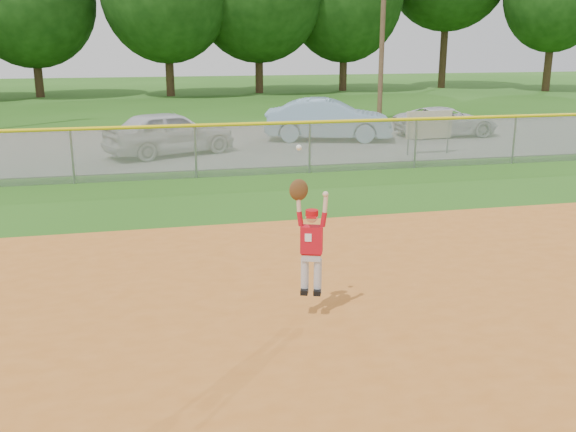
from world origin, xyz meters
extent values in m
plane|color=#235313|center=(0.00, 0.00, 0.00)|extent=(120.00, 120.00, 0.00)
cube|color=slate|center=(0.00, 16.00, 0.01)|extent=(44.00, 10.00, 0.03)
imported|color=silver|center=(-0.55, 13.86, 0.78)|extent=(4.73, 3.32, 1.50)
imported|color=#7DA1BB|center=(5.56, 15.73, 0.82)|extent=(5.09, 2.95, 1.59)
imported|color=silver|center=(10.53, 15.83, 0.61)|extent=(4.15, 1.92, 1.15)
cylinder|color=gray|center=(7.28, 11.99, 0.56)|extent=(0.06, 0.06, 1.12)
cylinder|color=gray|center=(8.78, 12.09, 0.56)|extent=(0.06, 0.06, 1.12)
cube|color=beige|center=(8.03, 12.04, 1.03)|extent=(1.69, 0.15, 0.94)
cube|color=gray|center=(0.00, 10.00, 0.75)|extent=(40.00, 0.03, 1.50)
cylinder|color=yellow|center=(0.00, 10.00, 1.50)|extent=(40.00, 0.10, 0.10)
cylinder|color=gray|center=(-3.33, 10.00, 0.75)|extent=(0.06, 0.06, 1.50)
cylinder|color=gray|center=(0.00, 10.00, 0.75)|extent=(0.06, 0.06, 1.50)
cylinder|color=gray|center=(3.33, 10.00, 0.75)|extent=(0.06, 0.06, 1.50)
cylinder|color=gray|center=(6.67, 10.00, 0.75)|extent=(0.06, 0.06, 1.50)
cylinder|color=gray|center=(10.00, 10.00, 0.75)|extent=(0.06, 0.06, 1.50)
cylinder|color=#4C3823|center=(10.00, 22.00, 4.50)|extent=(0.24, 0.24, 9.00)
cylinder|color=#422D1C|center=(-8.07, 38.17, 2.05)|extent=(0.56, 0.56, 4.11)
ellipsoid|color=#193F0F|center=(-8.07, 38.17, 6.07)|extent=(8.19, 8.19, 8.39)
cylinder|color=#422D1C|center=(0.53, 37.14, 2.32)|extent=(0.56, 0.56, 4.64)
cylinder|color=#422D1C|center=(6.92, 38.34, 2.44)|extent=(0.56, 0.56, 4.89)
cylinder|color=#422D1C|center=(13.43, 39.01, 2.39)|extent=(0.56, 0.56, 4.78)
cylinder|color=#422D1C|center=(21.93, 39.94, 2.99)|extent=(0.56, 0.56, 5.99)
cylinder|color=#422D1C|center=(28.03, 35.14, 2.35)|extent=(0.56, 0.56, 4.69)
cylinder|color=silver|center=(0.72, 0.17, 0.63)|extent=(0.14, 0.14, 0.51)
cylinder|color=silver|center=(0.89, 0.11, 0.63)|extent=(0.14, 0.14, 0.51)
cube|color=black|center=(0.71, 0.14, 0.41)|extent=(0.16, 0.23, 0.07)
cube|color=black|center=(0.88, 0.08, 0.41)|extent=(0.16, 0.23, 0.07)
cube|color=silver|center=(0.81, 0.14, 0.92)|extent=(0.30, 0.22, 0.10)
cube|color=maroon|center=(0.81, 0.14, 0.98)|extent=(0.31, 0.23, 0.04)
cube|color=red|center=(0.81, 0.14, 1.17)|extent=(0.34, 0.25, 0.39)
cube|color=white|center=(0.74, 0.07, 1.22)|extent=(0.09, 0.04, 0.11)
sphere|color=beige|center=(0.81, 0.14, 1.50)|extent=(0.22, 0.22, 0.17)
cylinder|color=#B70B0F|center=(0.81, 0.14, 1.55)|extent=(0.23, 0.23, 0.08)
cube|color=#B70B0F|center=(0.78, 0.05, 1.52)|extent=(0.16, 0.14, 0.02)
cylinder|color=red|center=(0.65, 0.19, 1.47)|extent=(0.12, 0.10, 0.21)
cylinder|color=beige|center=(0.63, 0.20, 1.68)|extent=(0.09, 0.08, 0.23)
ellipsoid|color=#4C2D14|center=(0.63, 0.20, 1.87)|extent=(0.29, 0.20, 0.30)
sphere|color=white|center=(0.63, 0.20, 2.46)|extent=(0.10, 0.10, 0.08)
cylinder|color=red|center=(0.96, 0.08, 1.47)|extent=(0.12, 0.10, 0.21)
cylinder|color=beige|center=(0.98, 0.08, 1.68)|extent=(0.09, 0.08, 0.23)
sphere|color=beige|center=(0.98, 0.08, 1.82)|extent=(0.10, 0.10, 0.08)
camera|label=1|loc=(-1.37, -8.08, 3.88)|focal=40.00mm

